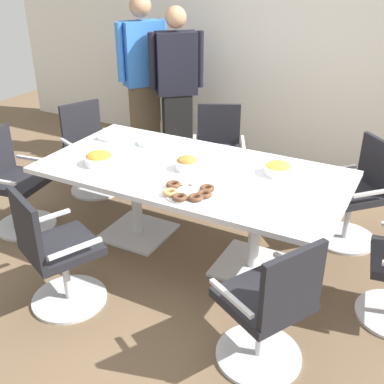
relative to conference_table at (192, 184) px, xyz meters
The scene contains 17 objects.
ground_plane 0.63m from the conference_table, ahead, with size 10.00×10.00×0.01m, color brown.
back_wall 2.52m from the conference_table, 90.00° to the left, with size 8.00×0.10×2.80m, color white.
conference_table is the anchor object (origin of this frame).
office_chair_0 1.19m from the conference_table, 115.63° to the right, with size 0.71×0.71×0.91m.
office_chair_1 1.34m from the conference_table, 42.33° to the right, with size 0.73×0.73×0.91m.
office_chair_3 1.43m from the conference_table, 34.97° to the left, with size 0.76×0.76×0.91m.
office_chair_4 1.14m from the conference_table, 104.06° to the left, with size 0.72×0.72×0.91m.
office_chair_5 1.59m from the conference_table, 159.83° to the left, with size 0.71×0.71×0.91m.
office_chair_6 1.65m from the conference_table, 166.10° to the right, with size 0.61×0.61×0.91m.
person_standing_0 2.18m from the conference_table, 133.02° to the left, with size 0.43×0.55×1.87m.
person_standing_1 1.88m from the conference_table, 123.17° to the left, with size 0.52×0.45×1.78m.
snack_bowl_chips_yellow 0.69m from the conference_table, 19.91° to the left, with size 0.21×0.21×0.10m.
snack_bowl_pretzels 0.18m from the conference_table, 148.51° to the right, with size 0.18×0.18×0.11m.
snack_bowl_chips_orange 0.77m from the conference_table, 159.76° to the right, with size 0.23×0.23×0.11m.
donut_platter 0.43m from the conference_table, 65.44° to the right, with size 0.37×0.38×0.04m.
plate_stack 0.68m from the conference_table, 152.00° to the left, with size 0.23×0.23×0.03m.
napkin_pile 1.02m from the conference_table, 166.22° to the left, with size 0.15×0.15×0.07m, color white.
Camera 1 is at (1.58, -2.98, 2.28)m, focal length 44.07 mm.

